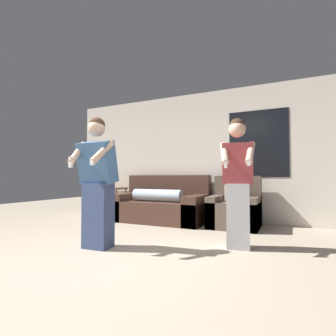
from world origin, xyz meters
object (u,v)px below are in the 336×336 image
object	(u,v)px
couch	(161,206)
side_table	(113,192)
armchair	(235,209)
person_left	(97,182)
person_right	(238,181)

from	to	relation	value
couch	side_table	world-z (taller)	couch
armchair	side_table	size ratio (longest dim) A/B	1.15
side_table	person_left	bearing A→B (deg)	-57.05
side_table	person_right	bearing A→B (deg)	-27.49
couch	side_table	xyz separation A→B (m)	(-1.38, 0.23, 0.24)
person_left	person_right	world-z (taller)	person_left
person_right	side_table	bearing A→B (deg)	152.51
couch	person_left	size ratio (longest dim) A/B	1.12
armchair	side_table	xyz separation A→B (m)	(-2.88, 0.23, 0.23)
person_left	side_table	bearing A→B (deg)	122.95
person_right	person_left	bearing A→B (deg)	-155.18
side_table	person_right	size ratio (longest dim) A/B	0.49
couch	side_table	size ratio (longest dim) A/B	2.32
couch	armchair	size ratio (longest dim) A/B	2.02
couch	person_left	xyz separation A→B (m)	(0.18, -2.18, 0.52)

